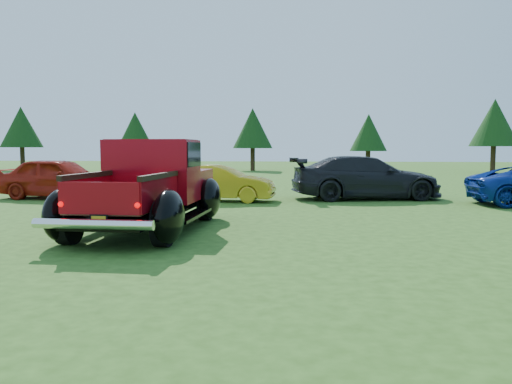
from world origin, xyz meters
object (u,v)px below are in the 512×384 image
tree_far_west (21,127)px  show_car_grey (366,178)px  pickup_truck (153,186)px  show_car_yellow (220,183)px  tree_mid_left (253,128)px  tree_east (494,123)px  show_car_red (60,178)px  tree_west (135,131)px  tree_mid_right (368,133)px

tree_far_west → show_car_grey: (25.50, -21.04, -2.76)m
pickup_truck → show_car_yellow: size_ratio=1.46×
tree_mid_left → show_car_grey: tree_mid_left is taller
tree_east → show_car_grey: (-11.50, -20.54, -2.90)m
show_car_grey → show_car_red: bearing=84.7°
tree_mid_left → tree_east: bearing=-4.8°
tree_east → tree_west: bearing=-178.9°
tree_far_west → tree_mid_right: 28.01m
tree_mid_left → show_car_red: bearing=-100.6°
tree_mid_right → pickup_truck: bearing=-105.9°
pickup_truck → show_car_red: bearing=132.9°
tree_far_west → pickup_truck: bearing=-54.5°
tree_west → show_car_yellow: 23.90m
pickup_truck → tree_mid_left: bearing=93.2°
tree_mid_right → show_car_grey: (-2.50, -21.04, -2.21)m
pickup_truck → show_car_red: pickup_truck is taller
tree_east → pickup_truck: (-16.99, -27.55, -2.72)m
tree_far_west → show_car_yellow: size_ratio=1.41×
show_car_grey → tree_mid_right: bearing=-17.4°
tree_far_west → tree_mid_right: bearing=-0.0°
tree_mid_right → show_car_red: 25.87m
tree_west → show_car_grey: bearing=-52.3°
tree_mid_left → pickup_truck: size_ratio=0.93×
tree_far_west → show_car_grey: tree_far_west is taller
tree_far_west → show_car_red: (14.68, -22.07, -2.79)m
tree_east → show_car_yellow: (-16.50, -21.83, -3.05)m
tree_far_west → tree_west: 10.06m
tree_west → show_car_grey: tree_west is taller
tree_far_west → show_car_red: 26.65m
tree_east → pickup_truck: tree_east is taller
tree_west → show_car_red: tree_west is taller
show_car_red → pickup_truck: bearing=-133.5°
tree_mid_left → show_car_grey: bearing=-73.6°
tree_west → tree_east: 27.01m
tree_east → show_car_red: bearing=-136.0°
tree_far_west → pickup_truck: (20.01, -28.05, -2.58)m
tree_mid_left → pickup_truck: bearing=-88.0°
show_car_yellow → pickup_truck: bearing=177.6°
tree_east → pickup_truck: size_ratio=1.00×
tree_mid_right → show_car_red: size_ratio=1.02×
tree_west → tree_mid_right: bearing=3.2°
show_car_grey → tree_far_west: bearing=39.8°
tree_mid_right → pickup_truck: size_ratio=0.82×
tree_far_west → pickup_truck: tree_far_west is taller
tree_far_west → tree_mid_left: 19.03m
tree_west → tree_east: tree_east is taller
tree_mid_right → tree_far_west: bearing=180.0°
tree_west → tree_mid_right: tree_west is taller
tree_mid_left → show_car_red: tree_mid_left is taller
tree_far_west → tree_east: 37.00m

